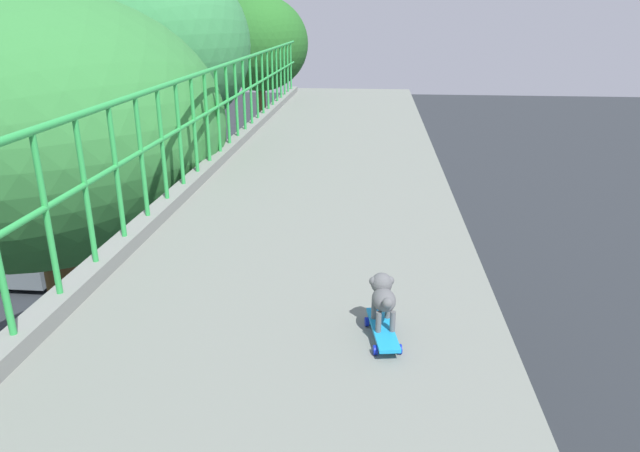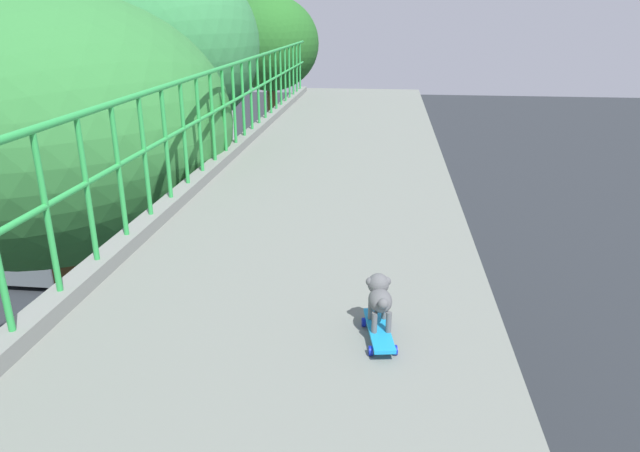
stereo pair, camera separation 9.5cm
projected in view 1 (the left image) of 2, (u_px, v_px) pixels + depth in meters
car_white_fifth at (103, 315)px, 14.86m from camera, size 1.88×4.59×1.43m
car_grey_sixth at (48, 250)px, 19.10m from camera, size 2.02×4.06×1.35m
car_silver_seventh at (192, 219)px, 21.95m from camera, size 1.82×4.10×1.39m
city_bus at (176, 134)px, 31.57m from camera, size 2.48×11.05×3.14m
roadside_tree_mid at (36, 130)px, 8.46m from camera, size 5.58×5.58×8.46m
roadside_tree_far at (156, 50)px, 12.95m from camera, size 4.28×4.28×9.41m
roadside_tree_farthest at (259, 45)px, 22.92m from camera, size 3.92×3.92×8.76m
toy_skateboard at (383, 330)px, 3.70m from camera, size 0.24×0.55×0.09m
small_dog at (383, 295)px, 3.69m from camera, size 0.19×0.35×0.32m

